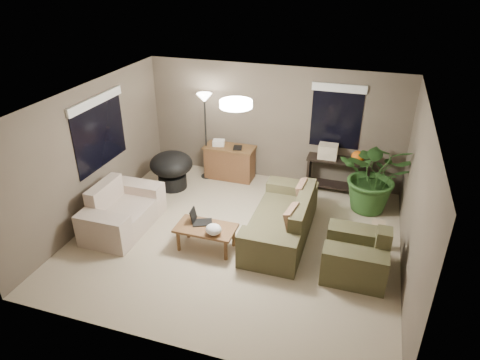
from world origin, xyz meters
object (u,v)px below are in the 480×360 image
(main_sofa, at_px, (283,222))
(loveseat, at_px, (122,213))
(floor_lamp, at_px, (205,108))
(armchair, at_px, (357,256))
(console_table, at_px, (338,173))
(houseplant, at_px, (374,183))
(coffee_table, at_px, (206,230))
(cat_scratching_post, at_px, (376,237))
(papasan_chair, at_px, (172,168))
(desk, at_px, (230,162))

(main_sofa, bearing_deg, loveseat, -168.21)
(floor_lamp, bearing_deg, loveseat, -106.78)
(armchair, xyz_separation_m, console_table, (-0.58, 2.55, 0.14))
(main_sofa, relative_size, houseplant, 1.48)
(coffee_table, bearing_deg, console_table, 55.05)
(coffee_table, height_order, floor_lamp, floor_lamp)
(main_sofa, xyz_separation_m, cat_scratching_post, (1.57, 0.14, -0.08))
(loveseat, xyz_separation_m, console_table, (3.57, 2.54, 0.14))
(coffee_table, bearing_deg, papasan_chair, 129.66)
(houseplant, height_order, cat_scratching_post, houseplant)
(main_sofa, xyz_separation_m, console_table, (0.71, 1.95, 0.14))
(armchair, relative_size, papasan_chair, 0.92)
(houseplant, bearing_deg, floor_lamp, 174.60)
(main_sofa, relative_size, desk, 2.00)
(desk, relative_size, console_table, 0.85)
(desk, relative_size, floor_lamp, 0.58)
(loveseat, bearing_deg, console_table, 35.48)
(desk, relative_size, cat_scratching_post, 2.20)
(papasan_chair, bearing_deg, cat_scratching_post, -12.37)
(loveseat, xyz_separation_m, coffee_table, (1.69, -0.14, 0.06))
(armchair, xyz_separation_m, houseplant, (0.14, 2.03, 0.28))
(cat_scratching_post, bearing_deg, console_table, 115.38)
(floor_lamp, bearing_deg, desk, 12.02)
(loveseat, xyz_separation_m, desk, (1.22, 2.47, 0.08))
(coffee_table, bearing_deg, main_sofa, 32.35)
(coffee_table, relative_size, console_table, 0.77)
(armchair, bearing_deg, loveseat, 179.95)
(loveseat, relative_size, cat_scratching_post, 3.20)
(cat_scratching_post, bearing_deg, papasan_chair, 167.63)
(console_table, distance_m, houseplant, 0.90)
(console_table, relative_size, cat_scratching_post, 2.60)
(console_table, bearing_deg, papasan_chair, -165.39)
(desk, bearing_deg, papasan_chair, -141.62)
(main_sofa, relative_size, coffee_table, 2.20)
(desk, xyz_separation_m, papasan_chair, (-1.02, -0.81, 0.09))
(main_sofa, bearing_deg, houseplant, 44.95)
(cat_scratching_post, bearing_deg, loveseat, -170.52)
(armchair, height_order, coffee_table, armchair)
(desk, height_order, floor_lamp, floor_lamp)
(console_table, bearing_deg, cat_scratching_post, -64.62)
(houseplant, bearing_deg, armchair, -94.00)
(papasan_chair, distance_m, cat_scratching_post, 4.33)
(armchair, xyz_separation_m, coffee_table, (-2.45, -0.13, 0.06))
(coffee_table, xyz_separation_m, floor_lamp, (-0.98, 2.50, 1.24))
(loveseat, bearing_deg, main_sofa, 11.79)
(desk, xyz_separation_m, floor_lamp, (-0.50, -0.11, 1.22))
(main_sofa, distance_m, armchair, 1.42)
(armchair, bearing_deg, main_sofa, 155.12)
(coffee_table, relative_size, desk, 0.91)
(main_sofa, xyz_separation_m, papasan_chair, (-2.65, 1.07, 0.17))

